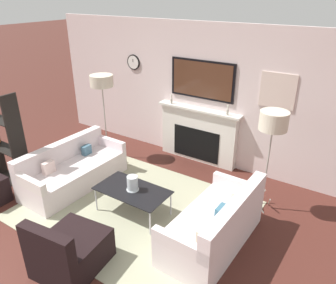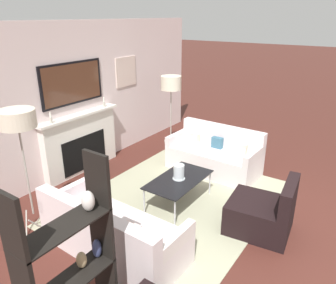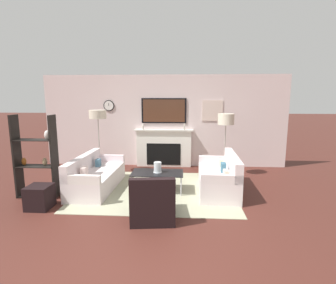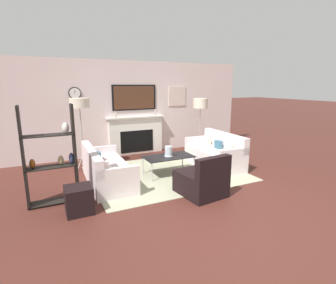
{
  "view_description": "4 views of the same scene",
  "coord_description": "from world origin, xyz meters",
  "px_view_note": "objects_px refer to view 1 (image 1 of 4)",
  "views": [
    {
      "loc": [
        2.79,
        -0.88,
        3.2
      ],
      "look_at": [
        0.24,
        3.02,
        1.03
      ],
      "focal_mm": 35.0,
      "sensor_mm": 36.0,
      "label": 1
    },
    {
      "loc": [
        -3.75,
        -0.04,
        2.79
      ],
      "look_at": [
        0.09,
        2.59,
        0.97
      ],
      "focal_mm": 35.0,
      "sensor_mm": 36.0,
      "label": 2
    },
    {
      "loc": [
        0.61,
        -3.17,
        2.07
      ],
      "look_at": [
        0.22,
        3.05,
        0.99
      ],
      "focal_mm": 28.0,
      "sensor_mm": 36.0,
      "label": 3
    },
    {
      "loc": [
        -2.5,
        -2.83,
        2.03
      ],
      "look_at": [
        0.12,
        2.56,
        0.71
      ],
      "focal_mm": 28.0,
      "sensor_mm": 36.0,
      "label": 4
    }
  ],
  "objects_px": {
    "couch_right": "(215,226)",
    "armchair": "(69,252)",
    "coffee_table": "(132,191)",
    "floor_lamp_left": "(102,82)",
    "hurricane_candle": "(133,184)",
    "shelf_unit": "(5,141)",
    "couch_left": "(73,171)",
    "floor_lamp_right": "(274,122)"
  },
  "relations": [
    {
      "from": "floor_lamp_left",
      "to": "shelf_unit",
      "type": "xyz_separation_m",
      "value": [
        -0.73,
        -1.71,
        -0.77
      ]
    },
    {
      "from": "coffee_table",
      "to": "floor_lamp_left",
      "type": "relative_size",
      "value": 0.65
    },
    {
      "from": "floor_lamp_left",
      "to": "hurricane_candle",
      "type": "bearing_deg",
      "value": -36.18
    },
    {
      "from": "couch_right",
      "to": "armchair",
      "type": "xyz_separation_m",
      "value": [
        -1.31,
        -1.39,
        -0.03
      ]
    },
    {
      "from": "coffee_table",
      "to": "floor_lamp_right",
      "type": "xyz_separation_m",
      "value": [
        1.64,
        1.25,
        1.08
      ]
    },
    {
      "from": "armchair",
      "to": "shelf_unit",
      "type": "xyz_separation_m",
      "value": [
        -2.48,
        0.85,
        0.55
      ]
    },
    {
      "from": "couch_left",
      "to": "shelf_unit",
      "type": "height_order",
      "value": "shelf_unit"
    },
    {
      "from": "couch_left",
      "to": "coffee_table",
      "type": "height_order",
      "value": "couch_left"
    },
    {
      "from": "couch_right",
      "to": "armchair",
      "type": "relative_size",
      "value": 1.89
    },
    {
      "from": "couch_left",
      "to": "floor_lamp_right",
      "type": "bearing_deg",
      "value": 21.0
    },
    {
      "from": "couch_right",
      "to": "hurricane_candle",
      "type": "bearing_deg",
      "value": -177.15
    },
    {
      "from": "floor_lamp_left",
      "to": "floor_lamp_right",
      "type": "relative_size",
      "value": 1.05
    },
    {
      "from": "hurricane_candle",
      "to": "floor_lamp_left",
      "type": "height_order",
      "value": "floor_lamp_left"
    },
    {
      "from": "coffee_table",
      "to": "hurricane_candle",
      "type": "bearing_deg",
      "value": 36.93
    },
    {
      "from": "couch_right",
      "to": "armchair",
      "type": "bearing_deg",
      "value": -133.43
    },
    {
      "from": "shelf_unit",
      "to": "coffee_table",
      "type": "bearing_deg",
      "value": 10.84
    },
    {
      "from": "coffee_table",
      "to": "couch_right",
      "type": "bearing_deg",
      "value": 3.01
    },
    {
      "from": "coffee_table",
      "to": "shelf_unit",
      "type": "bearing_deg",
      "value": -169.16
    },
    {
      "from": "coffee_table",
      "to": "floor_lamp_right",
      "type": "relative_size",
      "value": 0.68
    },
    {
      "from": "couch_left",
      "to": "coffee_table",
      "type": "relative_size",
      "value": 1.68
    },
    {
      "from": "couch_right",
      "to": "floor_lamp_right",
      "type": "relative_size",
      "value": 1.03
    },
    {
      "from": "couch_left",
      "to": "floor_lamp_right",
      "type": "height_order",
      "value": "floor_lamp_right"
    },
    {
      "from": "couch_right",
      "to": "shelf_unit",
      "type": "height_order",
      "value": "shelf_unit"
    },
    {
      "from": "couch_right",
      "to": "armchair",
      "type": "height_order",
      "value": "couch_right"
    },
    {
      "from": "couch_right",
      "to": "floor_lamp_right",
      "type": "distance_m",
      "value": 1.69
    },
    {
      "from": "hurricane_candle",
      "to": "shelf_unit",
      "type": "distance_m",
      "value": 2.5
    },
    {
      "from": "coffee_table",
      "to": "floor_lamp_left",
      "type": "bearing_deg",
      "value": 143.64
    },
    {
      "from": "hurricane_candle",
      "to": "couch_left",
      "type": "bearing_deg",
      "value": 177.2
    },
    {
      "from": "couch_left",
      "to": "floor_lamp_left",
      "type": "xyz_separation_m",
      "value": [
        -0.27,
        1.17,
        1.31
      ]
    },
    {
      "from": "hurricane_candle",
      "to": "floor_lamp_left",
      "type": "relative_size",
      "value": 0.13
    },
    {
      "from": "armchair",
      "to": "floor_lamp_right",
      "type": "bearing_deg",
      "value": 58.29
    },
    {
      "from": "hurricane_candle",
      "to": "floor_lamp_left",
      "type": "bearing_deg",
      "value": 143.82
    },
    {
      "from": "shelf_unit",
      "to": "couch_left",
      "type": "bearing_deg",
      "value": 28.15
    },
    {
      "from": "coffee_table",
      "to": "floor_lamp_left",
      "type": "height_order",
      "value": "floor_lamp_left"
    },
    {
      "from": "couch_left",
      "to": "hurricane_candle",
      "type": "xyz_separation_m",
      "value": [
        1.43,
        -0.07,
        0.26
      ]
    },
    {
      "from": "armchair",
      "to": "coffee_table",
      "type": "relative_size",
      "value": 0.8
    },
    {
      "from": "couch_left",
      "to": "armchair",
      "type": "height_order",
      "value": "armchair"
    },
    {
      "from": "shelf_unit",
      "to": "floor_lamp_left",
      "type": "bearing_deg",
      "value": 66.82
    },
    {
      "from": "couch_left",
      "to": "couch_right",
      "type": "xyz_separation_m",
      "value": [
        2.79,
        -0.0,
        0.02
      ]
    },
    {
      "from": "couch_left",
      "to": "floor_lamp_left",
      "type": "height_order",
      "value": "floor_lamp_left"
    },
    {
      "from": "armchair",
      "to": "coffee_table",
      "type": "height_order",
      "value": "armchair"
    },
    {
      "from": "armchair",
      "to": "hurricane_candle",
      "type": "relative_size",
      "value": 3.88
    }
  ]
}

